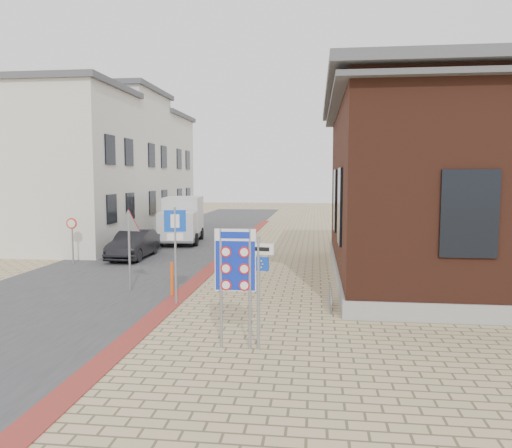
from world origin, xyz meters
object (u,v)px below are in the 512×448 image
at_px(sedan, 134,244).
at_px(parking_sign, 175,237).
at_px(border_sign, 235,263).
at_px(bollard, 172,279).
at_px(box_truck, 182,219).
at_px(essen_sign, 258,275).

bearing_deg(sedan, parking_sign, -63.01).
relative_size(border_sign, parking_sign, 0.92).
bearing_deg(bollard, parking_sign, -67.47).
xyz_separation_m(box_truck, parking_sign, (3.50, -13.54, 0.64)).
relative_size(box_truck, bollard, 4.82).
xyz_separation_m(border_sign, parking_sign, (-2.33, 3.50, 0.10)).
xyz_separation_m(sedan, box_truck, (0.72, 5.70, 0.68)).
height_order(essen_sign, parking_sign, parking_sign).
xyz_separation_m(box_truck, bollard, (3.08, -12.53, -0.80)).
height_order(box_truck, parking_sign, parking_sign).
xyz_separation_m(sedan, essen_sign, (7.06, -11.34, 0.98)).
height_order(box_truck, essen_sign, box_truck).
bearing_deg(parking_sign, essen_sign, -67.05).
distance_m(border_sign, essen_sign, 0.56).
relative_size(essen_sign, parking_sign, 0.86).
xyz_separation_m(box_truck, essen_sign, (6.33, -17.04, 0.30)).
bearing_deg(essen_sign, bollard, 133.22).
height_order(box_truck, bollard, box_truck).
bearing_deg(parking_sign, border_sign, -72.36).
relative_size(border_sign, essen_sign, 1.06).
distance_m(box_truck, parking_sign, 14.00).
relative_size(sedan, box_truck, 0.77).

